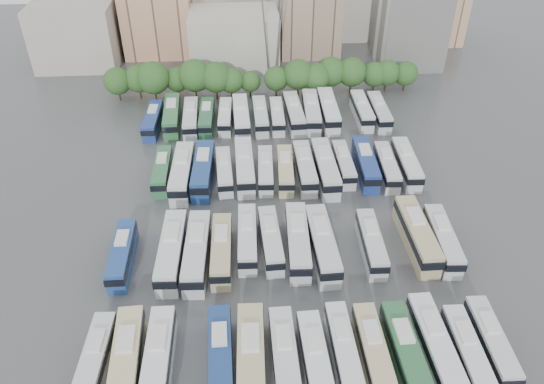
{
  "coord_description": "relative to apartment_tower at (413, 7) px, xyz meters",
  "views": [
    {
      "loc": [
        -5.08,
        -59.11,
        49.46
      ],
      "look_at": [
        -1.0,
        3.99,
        3.0
      ],
      "focal_mm": 35.0,
      "sensor_mm": 36.0,
      "label": 1
    }
  ],
  "objects": [
    {
      "name": "bus_r1_s8",
      "position": [
        -28.97,
        -64.85,
        -10.94
      ],
      "size": [
        3.39,
        13.45,
        4.19
      ],
      "rotation": [
        0.0,
        0.0,
        0.04
      ],
      "color": "silver",
      "rests_on": "ground"
    },
    {
      "name": "apartment_tower",
      "position": [
        0.0,
        0.0,
        0.0
      ],
      "size": [
        14.0,
        14.0,
        26.0
      ],
      "primitive_type": "cube",
      "color": "silver",
      "rests_on": "ground"
    },
    {
      "name": "bus_r2_s9",
      "position": [
        -25.9,
        -46.68,
        -10.91
      ],
      "size": [
        3.22,
        13.61,
        4.25
      ],
      "rotation": [
        0.0,
        0.0,
        0.02
      ],
      "color": "silver",
      "rests_on": "ground"
    },
    {
      "name": "bus_r2_s2",
      "position": [
        -48.86,
        -46.52,
        -10.91
      ],
      "size": [
        3.38,
        13.68,
        4.27
      ],
      "rotation": [
        0.0,
        0.0,
        -0.03
      ],
      "color": "silver",
      "rests_on": "ground"
    },
    {
      "name": "bus_r0_s4",
      "position": [
        -42.32,
        -81.49,
        -11.19
      ],
      "size": [
        2.89,
        11.8,
        3.68
      ],
      "rotation": [
        0.0,
        0.0,
        0.03
      ],
      "color": "navy",
      "rests_on": "ground"
    },
    {
      "name": "bus_r2_s6",
      "position": [
        -35.55,
        -46.14,
        -11.31
      ],
      "size": [
        2.82,
        11.08,
        3.45
      ],
      "rotation": [
        0.0,
        0.0,
        -0.04
      ],
      "color": "silver",
      "rests_on": "ground"
    },
    {
      "name": "bus_r0_s5",
      "position": [
        -39.08,
        -82.82,
        -10.91
      ],
      "size": [
        3.29,
        13.65,
        4.26
      ],
      "rotation": [
        0.0,
        0.0,
        -0.02
      ],
      "color": "tan",
      "rests_on": "ground"
    },
    {
      "name": "bus_r3_s12",
      "position": [
        -15.92,
        -26.99,
        -11.14
      ],
      "size": [
        2.64,
        12.08,
        3.79
      ],
      "rotation": [
        0.0,
        0.0,
        0.0
      ],
      "color": "silver",
      "rests_on": "ground"
    },
    {
      "name": "bus_r0_s1",
      "position": [
        -52.12,
        -82.0,
        -10.98
      ],
      "size": [
        3.48,
        13.22,
        4.11
      ],
      "rotation": [
        0.0,
        0.0,
        0.05
      ],
      "color": "beige",
      "rests_on": "ground"
    },
    {
      "name": "bus_r2_s13",
      "position": [
        -12.38,
        -45.97,
        -11.12
      ],
      "size": [
        3.08,
        12.31,
        3.84
      ],
      "rotation": [
        0.0,
        0.0,
        -0.03
      ],
      "color": "silver",
      "rests_on": "ground"
    },
    {
      "name": "bus_r2_s4",
      "position": [
        -42.19,
        -46.07,
        -11.3
      ],
      "size": [
        2.97,
        11.14,
        3.46
      ],
      "rotation": [
        0.0,
        0.0,
        0.05
      ],
      "color": "silver",
      "rests_on": "ground"
    },
    {
      "name": "bus_r2_s8",
      "position": [
        -29.17,
        -46.2,
        -11.09
      ],
      "size": [
        2.88,
        12.43,
        3.89
      ],
      "rotation": [
        0.0,
        0.0,
        0.01
      ],
      "color": "silver",
      "rests_on": "ground"
    },
    {
      "name": "bus_r3_s8",
      "position": [
        -29.1,
        -27.51,
        -11.03
      ],
      "size": [
        3.32,
        12.88,
        4.01
      ],
      "rotation": [
        0.0,
        0.0,
        0.04
      ],
      "color": "silver",
      "rests_on": "ground"
    },
    {
      "name": "bus_r0_s0",
      "position": [
        -55.57,
        -81.32,
        -11.27
      ],
      "size": [
        2.95,
        11.33,
        3.52
      ],
      "rotation": [
        0.0,
        0.0,
        -0.05
      ],
      "color": "silver",
      "rests_on": "ground"
    },
    {
      "name": "bus_r2_s11",
      "position": [
        -19.09,
        -45.69,
        -11.06
      ],
      "size": [
        3.14,
        12.65,
        3.94
      ],
      "rotation": [
        0.0,
        0.0,
        -0.03
      ],
      "color": "navy",
      "rests_on": "ground"
    },
    {
      "name": "bus_r1_s7",
      "position": [
        -32.17,
        -63.98,
        -10.98
      ],
      "size": [
        3.38,
        13.21,
        4.11
      ],
      "rotation": [
        0.0,
        0.0,
        -0.04
      ],
      "color": "silver",
      "rests_on": "ground"
    },
    {
      "name": "bus_r1_s10",
      "position": [
        -22.28,
        -64.72,
        -11.23
      ],
      "size": [
        2.8,
        11.54,
        3.6
      ],
      "rotation": [
        0.0,
        0.0,
        -0.03
      ],
      "color": "silver",
      "rests_on": "ground"
    },
    {
      "name": "bus_r3_s9",
      "position": [
        -25.75,
        -27.25,
        -10.96
      ],
      "size": [
        3.52,
        13.39,
        4.16
      ],
      "rotation": [
        0.0,
        0.0,
        -0.05
      ],
      "color": "silver",
      "rests_on": "ground"
    },
    {
      "name": "bus_r2_s7",
      "position": [
        -32.35,
        -46.36,
        -11.27
      ],
      "size": [
        2.98,
        11.36,
        3.53
      ],
      "rotation": [
        0.0,
        0.0,
        -0.05
      ],
      "color": "#C6B888",
      "rests_on": "ground"
    },
    {
      "name": "tree_line",
      "position": [
        -35.44,
        -15.94,
        -8.51
      ],
      "size": [
        64.76,
        7.9,
        8.41
      ],
      "color": "black",
      "rests_on": "ground"
    },
    {
      "name": "bus_r0_s11",
      "position": [
        -19.05,
        -81.65,
        -11.08
      ],
      "size": [
        3.02,
        12.5,
        3.9
      ],
      "rotation": [
        0.0,
        0.0,
        0.02
      ],
      "color": "silver",
      "rests_on": "ground"
    },
    {
      "name": "bus_r3_s10",
      "position": [
        -22.43,
        -27.02,
        -10.91
      ],
      "size": [
        3.14,
        13.62,
        4.26
      ],
      "rotation": [
        0.0,
        0.0,
        -0.01
      ],
      "color": "white",
      "rests_on": "ground"
    },
    {
      "name": "bus_r0_s7",
      "position": [
        -32.27,
        -83.01,
        -11.19
      ],
      "size": [
        2.96,
        11.85,
        3.69
      ],
      "rotation": [
        0.0,
        0.0,
        0.03
      ],
      "color": "white",
      "rests_on": "ground"
    },
    {
      "name": "bus_r3_s1",
      "position": [
        -52.2,
        -27.06,
        -11.01
      ],
      "size": [
        3.31,
        13.01,
        4.05
      ],
      "rotation": [
        0.0,
        0.0,
        0.04
      ],
      "color": "#2F6F3D",
      "rests_on": "ground"
    },
    {
      "name": "bus_r3_s5",
      "position": [
        -39.15,
        -28.4,
        -10.98
      ],
      "size": [
        3.23,
        13.18,
        4.11
      ],
      "rotation": [
        0.0,
        0.0,
        0.03
      ],
      "color": "white",
      "rests_on": "ground"
    },
    {
      "name": "bus_r1_s4",
      "position": [
        -42.39,
        -64.92,
        -11.15
      ],
      "size": [
        2.8,
        12.07,
        3.77
      ],
      "rotation": [
        0.0,
        0.0,
        -0.01
      ],
      "color": "tan",
      "rests_on": "ground"
    },
    {
      "name": "bus_r1_s0",
      "position": [
        -55.4,
        -64.81,
        -11.24
      ],
      "size": [
        2.55,
        11.44,
        3.59
      ],
      "rotation": [
        0.0,
        0.0,
        0.0
      ],
      "color": "navy",
      "rests_on": "ground"
    },
    {
      "name": "bus_r0_s13",
      "position": [
        -12.66,
        -81.62,
        -11.28
      ],
      "size": [
        2.65,
        11.24,
        3.51
      ],
      "rotation": [
        0.0,
        0.0,
        -0.02
      ],
      "color": "silver",
      "rests_on": "ground"
    },
    {
      "name": "bus_r2_s1",
      "position": [
        -52.17,
        -45.34,
        -11.27
      ],
      "size": [
        2.49,
        11.26,
        3.53
      ],
      "rotation": [
        0.0,
        0.0,
        0.0
      ],
      "color": "#2F6D42",
      "rests_on": "ground"
    },
    {
      "name": "bus_r0_s2",
      "position": [
        -48.86,
        -81.79,
        -11.08
      ],
      "size": [
        2.83,
        12.51,
        3.92
      ],
      "rotation": [
        0.0,
        0.0,
        -0.01
      ],
      "color": "silver",
      "rests_on": "ground"
    },
    {
      "name": "city_buildings",
      "position": [
        -41.46,
        13.86,
        -5.13
      ],
      "size": [
        102.0,
        35.0,
        20.0
      ],
      "color": "#9E998E",
      "rests_on": "ground"
    },
    {
      "name": "bus_r3_s0",
      "position": [
        -55.62,
        -28.27,
        -11.22
      ],
      "size": [
        2.94,
        11.62,
        3.62
      ],
      "rotation": [
        0.0,
        0.0,
        -0.04
      ],
      "color": "navy",
      "rests_on": "ground"
    },
    {
      "name": "bus_r1_s2",
      "position": [
        -48.89,
        -64.91,
        -10.93
      ],
      "size": [
        3.36,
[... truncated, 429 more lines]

